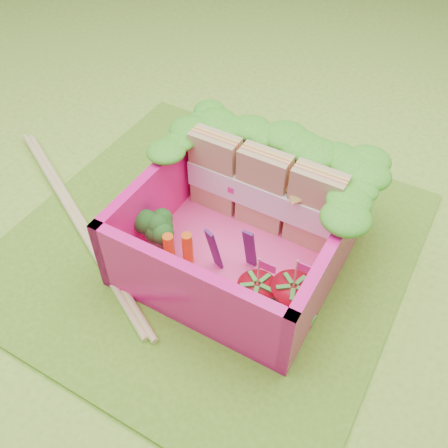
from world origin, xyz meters
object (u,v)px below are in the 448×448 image
strawberry_left (256,296)px  chopsticks (78,220)px  broccoli (157,231)px  sandwich_stack (264,190)px  bento_box (240,228)px  strawberry_right (291,300)px

strawberry_left → chopsticks: bearing=177.7°
broccoli → chopsticks: 0.73m
sandwich_stack → strawberry_left: 0.76m
bento_box → chopsticks: 1.23m
bento_box → strawberry_left: bento_box is taller
bento_box → strawberry_right: 0.58m
strawberry_left → chopsticks: size_ratio=0.22×
broccoli → chopsticks: broccoli is taller
bento_box → sandwich_stack: (0.01, 0.32, 0.07)m
broccoli → chopsticks: size_ratio=0.15×
sandwich_stack → strawberry_left: (0.30, -0.68, -0.17)m
sandwich_stack → strawberry_right: sandwich_stack is taller
strawberry_left → broccoli: bearing=172.8°
strawberry_left → strawberry_right: 0.21m
strawberry_right → broccoli: bearing=178.4°
bento_box → strawberry_right: bearing=-29.7°
strawberry_right → sandwich_stack: bearing=129.2°
sandwich_stack → chopsticks: sandwich_stack is taller
sandwich_stack → broccoli: 0.76m
bento_box → strawberry_left: 0.48m
broccoli → strawberry_left: bearing=-7.2°
broccoli → chopsticks: bearing=-176.8°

